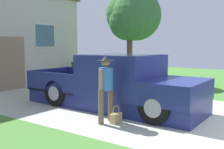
{
  "coord_description": "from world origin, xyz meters",
  "views": [
    {
      "loc": [
        -6.58,
        -0.74,
        1.84
      ],
      "look_at": [
        -0.68,
        3.36,
        1.05
      ],
      "focal_mm": 42.56,
      "sensor_mm": 36.0,
      "label": 1
    }
  ],
  "objects_px": {
    "person_with_hat": "(106,83)",
    "neighbor_tree": "(132,16)",
    "handbag": "(116,117)",
    "pickup_truck": "(121,85)",
    "wheeled_trash_bin": "(81,71)"
  },
  "relations": [
    {
      "from": "pickup_truck",
      "to": "wheeled_trash_bin",
      "type": "height_order",
      "value": "pickup_truck"
    },
    {
      "from": "handbag",
      "to": "wheeled_trash_bin",
      "type": "distance_m",
      "value": 7.32
    },
    {
      "from": "pickup_truck",
      "to": "wheeled_trash_bin",
      "type": "relative_size",
      "value": 5.35
    },
    {
      "from": "pickup_truck",
      "to": "neighbor_tree",
      "type": "distance_m",
      "value": 6.29
    },
    {
      "from": "person_with_hat",
      "to": "neighbor_tree",
      "type": "height_order",
      "value": "neighbor_tree"
    },
    {
      "from": "pickup_truck",
      "to": "handbag",
      "type": "bearing_deg",
      "value": 28.55
    },
    {
      "from": "handbag",
      "to": "wheeled_trash_bin",
      "type": "height_order",
      "value": "wheeled_trash_bin"
    },
    {
      "from": "pickup_truck",
      "to": "neighbor_tree",
      "type": "height_order",
      "value": "neighbor_tree"
    },
    {
      "from": "person_with_hat",
      "to": "wheeled_trash_bin",
      "type": "bearing_deg",
      "value": 47.96
    },
    {
      "from": "person_with_hat",
      "to": "handbag",
      "type": "bearing_deg",
      "value": -69.19
    },
    {
      "from": "person_with_hat",
      "to": "wheeled_trash_bin",
      "type": "distance_m",
      "value": 7.21
    },
    {
      "from": "neighbor_tree",
      "to": "pickup_truck",
      "type": "bearing_deg",
      "value": -152.45
    },
    {
      "from": "pickup_truck",
      "to": "person_with_hat",
      "type": "bearing_deg",
      "value": 18.68
    },
    {
      "from": "pickup_truck",
      "to": "handbag",
      "type": "xyz_separation_m",
      "value": [
        -1.28,
        -0.68,
        -0.56
      ]
    },
    {
      "from": "person_with_hat",
      "to": "neighbor_tree",
      "type": "relative_size",
      "value": 0.35
    }
  ]
}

